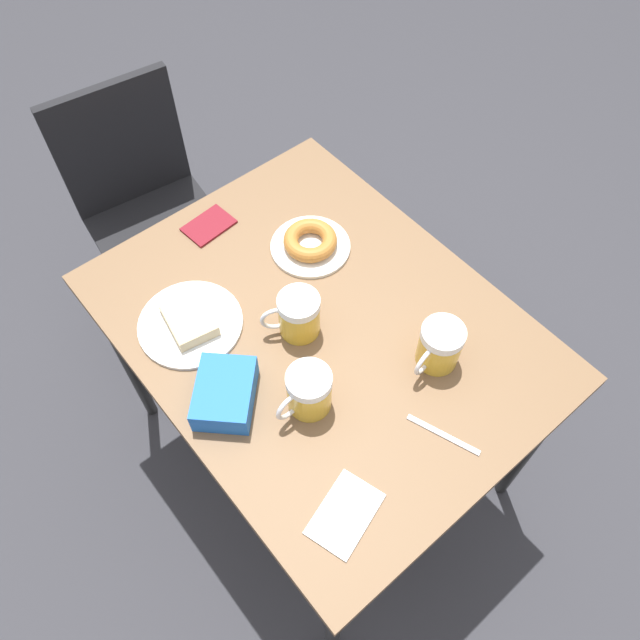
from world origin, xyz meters
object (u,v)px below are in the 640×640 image
Objects in this scene: fork at (443,435)px; napkin_folded at (345,514)px; beer_mug_center at (298,315)px; plate_with_donut at (310,243)px; blue_pouch at (225,393)px; beer_mug_right at (439,346)px; beer_mug_left at (308,391)px; chair at (142,193)px; plate_with_cake at (190,322)px; passport_near_edge at (209,226)px.

napkin_folded is at bearing 178.39° from fork.
beer_mug_center is 0.74× the size of napkin_folded.
blue_pouch is at bearing -152.38° from plate_with_donut.
fork is at bearing -1.61° from napkin_folded.
beer_mug_right is at bearing 18.86° from napkin_folded.
beer_mug_left is at bearing 125.61° from fork.
plate_with_donut is 1.03× the size of blue_pouch.
chair is 1.17m from beer_mug_right.
beer_mug_left is at bearing -75.91° from plate_with_cake.
blue_pouch is (-0.03, 0.35, 0.03)m from napkin_folded.
chair is 0.91m from beer_mug_center.
blue_pouch reaches higher than fork.
napkin_folded is 1.09× the size of fork.
beer_mug_right is at bearing -18.70° from beer_mug_left.
beer_mug_center is at bearing -42.19° from plate_with_cake.
plate_with_cake is at bearing 130.84° from beer_mug_right.
napkin_folded is (-0.23, -1.26, 0.23)m from chair.
napkin_folded is at bearing -105.48° from passport_near_edge.
beer_mug_right is at bearing -54.65° from beer_mug_center.
plate_with_cake reaches higher than fork.
chair reaches higher than beer_mug_right.
beer_mug_center reaches higher than fork.
plate_with_donut is (0.15, -0.69, 0.25)m from chair.
beer_mug_left is 0.58m from passport_near_edge.
fork is at bearing -130.56° from beer_mug_right.
beer_mug_left is 1.07× the size of beer_mug_center.
chair is at bearing 79.81° from napkin_folded.
beer_mug_center is (0.19, -0.17, 0.04)m from plate_with_cake.
plate_with_donut is at bearing 79.09° from fork.
beer_mug_right is at bearing -88.83° from plate_with_donut.
chair is 1.07m from beer_mug_left.
beer_mug_right is (0.01, -0.44, 0.04)m from plate_with_donut.
beer_mug_left is (-0.28, -0.34, 0.04)m from plate_with_donut.
plate_with_cake is 1.78× the size of beer_mug_left.
beer_mug_right is 0.70× the size of blue_pouch.
plate_with_cake is 0.37m from plate_with_donut.
beer_mug_left is at bearing -42.53° from blue_pouch.
beer_mug_left is at bearing -122.40° from beer_mug_center.
napkin_folded is 0.83m from passport_near_edge.
plate_with_donut is 0.69m from napkin_folded.
chair is at bearing 82.87° from beer_mug_left.
chair is 0.76m from plate_with_cake.
chair reaches higher than beer_mug_left.
beer_mug_center is at bearing -84.35° from chair.
plate_with_cake is 1.90× the size of beer_mug_center.
blue_pouch is (-0.24, -0.04, -0.03)m from beer_mug_center.
fork is at bearing -80.63° from beer_mug_center.
beer_mug_center is 0.45m from napkin_folded.
plate_with_cake is at bearing -179.65° from plate_with_donut.
plate_with_cake is at bearing 77.44° from blue_pouch.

